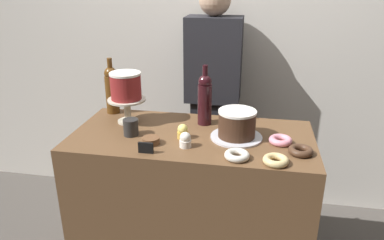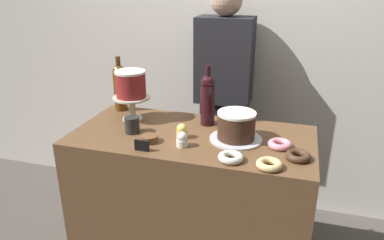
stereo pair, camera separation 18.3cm
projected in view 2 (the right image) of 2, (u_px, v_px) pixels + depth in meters
name	position (u px, v px, depth m)	size (l,w,h in m)	color
back_wall	(228.00, 29.00, 2.49)	(6.00, 0.05, 2.60)	silver
display_counter	(192.00, 207.00, 2.03)	(1.23, 0.60, 0.88)	brown
cake_stand_pedestal	(132.00, 104.00, 2.02)	(0.21, 0.21, 0.14)	beige
white_layer_cake	(131.00, 84.00, 1.98)	(0.17, 0.17, 0.14)	maroon
silver_serving_platter	(236.00, 139.00, 1.81)	(0.26, 0.26, 0.01)	silver
chocolate_round_cake	(236.00, 125.00, 1.78)	(0.19, 0.19, 0.14)	#3D2619
wine_bottle_amber	(120.00, 87.00, 2.16)	(0.08, 0.08, 0.33)	#5B3814
wine_bottle_dark_red	(208.00, 99.00, 1.94)	(0.08, 0.08, 0.33)	black
cupcake_lemon	(182.00, 131.00, 1.82)	(0.06, 0.06, 0.07)	gold
cupcake_vanilla	(182.00, 140.00, 1.72)	(0.06, 0.06, 0.07)	white
donut_chocolate	(298.00, 156.00, 1.61)	(0.11, 0.11, 0.03)	#472D1E
donut_pink	(280.00, 144.00, 1.72)	(0.11, 0.11, 0.03)	pink
donut_glazed	(269.00, 164.00, 1.54)	(0.11, 0.11, 0.03)	#E0C17F
donut_sugar	(231.00, 157.00, 1.60)	(0.11, 0.11, 0.03)	silver
cookie_stack	(149.00, 139.00, 1.78)	(0.08, 0.08, 0.03)	brown
price_sign_chalkboard	(142.00, 146.00, 1.68)	(0.07, 0.01, 0.05)	black
coffee_cup_ceramic	(132.00, 125.00, 1.87)	(0.08, 0.08, 0.08)	#282828
barista_figure	(223.00, 102.00, 2.47)	(0.36, 0.22, 1.60)	black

